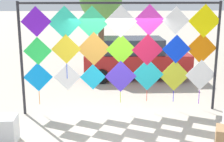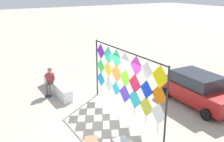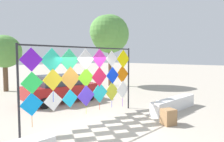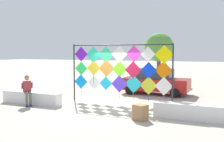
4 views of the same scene
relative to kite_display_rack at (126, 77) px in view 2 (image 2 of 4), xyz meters
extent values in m
plane|color=#ADA393|center=(-0.14, -1.20, -1.80)|extent=(120.00, 120.00, 0.00)
cube|color=white|center=(-4.03, -1.72, -1.50)|extent=(3.24, 0.48, 0.59)
cylinder|color=#232328|center=(-2.61, -0.03, -0.33)|extent=(0.07, 0.07, 2.93)
cylinder|color=#232328|center=(2.50, 0.02, -0.33)|extent=(0.07, 0.07, 2.93)
cylinder|color=#232328|center=(-0.05, 0.00, 1.08)|extent=(5.12, 0.11, 0.06)
cube|color=#0A8EF3|center=(-2.22, -0.02, -0.80)|extent=(0.77, 0.02, 0.77)
cylinder|color=orange|center=(-2.22, -0.01, -1.37)|extent=(0.02, 0.02, 0.37)
cube|color=white|center=(-1.46, -0.01, -0.81)|extent=(0.71, 0.02, 0.71)
cube|color=#1BC1F4|center=(-0.79, -0.01, -0.82)|extent=(0.69, 0.02, 0.69)
cube|color=#5539E9|center=(-0.06, -0.01, -0.82)|extent=(0.85, 0.02, 0.85)
cylinder|color=#C4E516|center=(-0.06, 0.00, -1.40)|extent=(0.02, 0.02, 0.31)
cube|color=#20C1D1|center=(0.66, 0.01, -0.78)|extent=(0.87, 0.02, 0.87)
cylinder|color=red|center=(0.66, 0.02, -1.37)|extent=(0.02, 0.02, 0.31)
cube|color=gold|center=(1.39, 0.03, -0.83)|extent=(0.85, 0.02, 0.85)
cylinder|color=#1D16E5|center=(1.39, 0.04, -1.41)|extent=(0.02, 0.02, 0.31)
cube|color=white|center=(2.11, 0.03, -0.82)|extent=(0.85, 0.02, 0.85)
cylinder|color=#8216E5|center=(2.11, 0.04, -1.45)|extent=(0.02, 0.02, 0.40)
cube|color=#28DF55|center=(-2.19, -0.03, -0.11)|extent=(0.72, 0.02, 0.72)
cylinder|color=#E516B3|center=(-2.19, -0.02, -0.58)|extent=(0.02, 0.02, 0.22)
cube|color=yellow|center=(-1.47, -0.02, -0.07)|extent=(0.76, 0.02, 0.76)
cylinder|color=blue|center=(-1.47, -0.01, -0.65)|extent=(0.02, 0.02, 0.40)
cube|color=gold|center=(-0.76, -0.01, -0.07)|extent=(0.87, 0.02, 0.87)
cube|color=#86F825|center=(-0.05, 0.00, -0.10)|extent=(0.79, 0.02, 0.79)
cylinder|color=#8616E5|center=(-0.05, 0.01, -0.68)|extent=(0.02, 0.02, 0.38)
cube|color=#D61A46|center=(0.64, 0.00, -0.11)|extent=(0.83, 0.02, 0.83)
cube|color=#0833E5|center=(1.40, -0.01, -0.10)|extent=(0.76, 0.02, 0.76)
cube|color=orange|center=(2.08, 0.04, -0.09)|extent=(0.84, 0.02, 0.84)
cube|color=#6B17CC|center=(-2.19, -0.02, 0.63)|extent=(0.76, 0.02, 0.76)
cube|color=#2DDAB2|center=(-1.48, -0.01, 0.60)|extent=(0.85, 0.02, 0.85)
cube|color=#36DF91|center=(-0.79, 0.01, 0.60)|extent=(0.85, 0.02, 0.85)
cube|color=white|center=(-0.07, -0.01, 0.63)|extent=(0.83, 0.02, 0.83)
cylinder|color=#8D16E5|center=(-0.07, 0.00, 0.09)|extent=(0.02, 0.02, 0.24)
cube|color=#F137C9|center=(0.67, 0.02, 0.65)|extent=(0.81, 0.02, 0.81)
cube|color=white|center=(1.36, 0.00, 0.64)|extent=(0.71, 0.02, 0.71)
cube|color=#F4E105|center=(2.11, 0.01, 0.62)|extent=(0.87, 0.02, 0.87)
cylinder|color=#666056|center=(-3.77, -2.35, -1.50)|extent=(0.11, 0.11, 0.59)
cylinder|color=#666056|center=(-3.89, -2.25, -1.18)|extent=(0.33, 0.31, 0.13)
cube|color=navy|center=(-3.72, -2.39, -1.75)|extent=(0.25, 0.23, 0.09)
cylinder|color=#666056|center=(-3.66, -2.22, -1.50)|extent=(0.11, 0.11, 0.59)
cylinder|color=#666056|center=(-3.78, -2.12, -1.18)|extent=(0.33, 0.31, 0.13)
cube|color=navy|center=(-3.61, -2.26, -1.75)|extent=(0.25, 0.23, 0.09)
cube|color=#993338|center=(-3.96, -2.08, -0.89)|extent=(0.38, 0.40, 0.52)
sphere|color=#A37556|center=(-3.96, -2.08, -0.49)|extent=(0.22, 0.22, 0.22)
sphere|color=brown|center=(-3.98, -2.07, -0.47)|extent=(0.22, 0.22, 0.22)
cylinder|color=#993338|center=(-4.09, -2.27, -0.84)|extent=(0.19, 0.18, 0.31)
cylinder|color=#993338|center=(-3.80, -1.93, -0.84)|extent=(0.19, 0.18, 0.31)
cube|color=maroon|center=(0.86, 3.57, -1.18)|extent=(3.97, 1.81, 0.70)
cube|color=#282D38|center=(0.72, 3.58, -0.55)|extent=(2.24, 1.55, 0.56)
cylinder|color=black|center=(2.17, 2.69, -1.53)|extent=(0.53, 0.22, 0.52)
cylinder|color=black|center=(-0.44, 4.45, -1.53)|extent=(0.53, 0.22, 0.52)
cylinder|color=black|center=(-0.50, 2.78, -1.53)|extent=(0.53, 0.22, 0.52)
camera|label=1|loc=(-0.76, -7.90, 1.25)|focal=49.66mm
camera|label=2|loc=(8.57, -5.81, 3.65)|focal=41.54mm
camera|label=3|loc=(-4.66, -6.27, 0.71)|focal=31.59mm
camera|label=4|loc=(4.62, -11.77, 0.75)|focal=41.85mm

